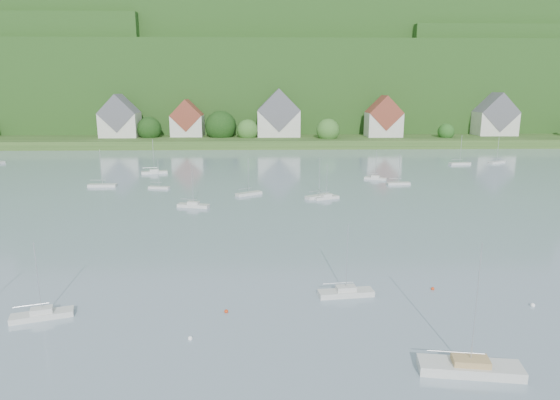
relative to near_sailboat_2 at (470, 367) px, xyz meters
name	(u,v)px	position (x,y,z in m)	size (l,w,h in m)	color
far_shore_strip	(266,137)	(-15.52, 167.38, 0.99)	(600.00, 60.00, 3.00)	#2B4A1B
forested_ridge	(266,84)	(-15.12, 235.95, 22.37)	(620.00, 181.22, 69.89)	#1A4315
village_building_0	(120,120)	(-70.52, 154.38, 9.00)	(14.00, 10.40, 16.00)	beige
village_building_1	(187,121)	(-45.52, 156.38, 8.24)	(12.00, 9.36, 14.00)	beige
village_building_2	(279,117)	(-10.52, 155.38, 9.76)	(16.00, 11.44, 18.00)	beige
village_building_3	(384,119)	(29.48, 153.38, 8.92)	(13.00, 10.40, 15.50)	beige
village_building_4	(495,118)	(74.48, 157.38, 9.08)	(15.00, 10.40, 16.50)	beige
near_sailboat_2	(470,367)	(0.00, 0.00, 0.00)	(8.05, 3.34, 10.54)	silver
near_sailboat_3	(346,292)	(-7.29, 14.53, -0.08)	(6.03, 2.33, 7.93)	silver
near_sailboat_6	(42,314)	(-37.22, 10.31, -0.09)	(5.82, 3.22, 7.57)	silver
mooring_buoy_1	(190,340)	(-22.43, 5.75, -0.51)	(0.42, 0.42, 0.42)	white
mooring_buoy_2	(433,290)	(2.46, 15.81, -0.51)	(0.38, 0.38, 0.38)	red
mooring_buoy_3	(226,312)	(-19.68, 10.96, -0.51)	(0.40, 0.40, 0.40)	red
mooring_buoy_4	(533,306)	(11.16, 11.36, -0.51)	(0.46, 0.46, 0.46)	white
far_sailboat_cluster	(319,176)	(-2.67, 83.57, -0.14)	(194.83, 59.36, 8.71)	silver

